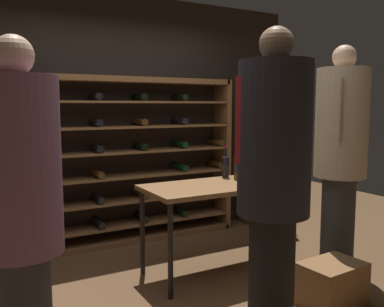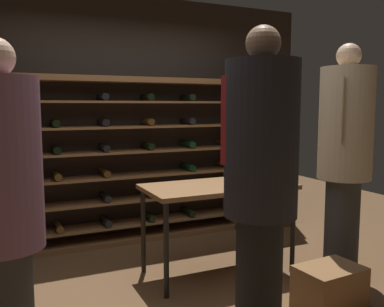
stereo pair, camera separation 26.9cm
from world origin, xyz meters
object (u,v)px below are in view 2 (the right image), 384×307
person_bystander_red_print (261,176)px  wine_bottle_amber_reserve (241,166)px  wine_rack (126,162)px  person_guest_plum_blouse (2,204)px  person_guest_blue_shirt (345,151)px  tasting_table (218,193)px  wine_glass_stemmed_left (253,176)px  wine_crate (329,288)px  wine_bottle_gold_foil (229,167)px  display_cabinet (273,156)px

person_bystander_red_print → wine_bottle_amber_reserve: person_bystander_red_print is taller
wine_rack → person_guest_plum_blouse: (-1.27, -2.21, 0.13)m
person_bystander_red_print → person_guest_blue_shirt: 1.45m
tasting_table → wine_glass_stemmed_left: size_ratio=9.52×
wine_crate → wine_bottle_amber_reserve: size_ratio=1.25×
wine_crate → wine_glass_stemmed_left: size_ratio=3.40×
wine_crate → person_bystander_red_print: bearing=-165.3°
wine_rack → wine_glass_stemmed_left: size_ratio=19.59×
person_guest_blue_shirt → wine_bottle_gold_foil: size_ratio=6.47×
person_bystander_red_print → person_guest_blue_shirt: size_ratio=0.97×
tasting_table → person_guest_blue_shirt: person_guest_blue_shirt is taller
person_guest_blue_shirt → display_cabinet: bearing=22.9°
display_cabinet → wine_bottle_amber_reserve: (-1.06, -0.96, 0.06)m
tasting_table → wine_bottle_amber_reserve: wine_bottle_amber_reserve is taller
wine_glass_stemmed_left → wine_rack: bearing=115.6°
wine_bottle_amber_reserve → wine_glass_stemmed_left: (-0.11, -0.37, -0.03)m
wine_rack → wine_crate: wine_rack is taller
person_bystander_red_print → wine_crate: size_ratio=4.16×
person_bystander_red_print → tasting_table: bearing=-34.0°
wine_bottle_amber_reserve → wine_bottle_gold_foil: bearing=110.7°
person_bystander_red_print → wine_crate: bearing=-92.6°
wine_rack → wine_crate: bearing=-67.2°
wine_rack → display_cabinet: wine_rack is taller
person_guest_blue_shirt → wine_rack: bearing=76.6°
person_bystander_red_print → display_cabinet: person_bystander_red_print is taller
person_bystander_red_print → wine_crate: person_bystander_red_print is taller
display_cabinet → wine_glass_stemmed_left: size_ratio=12.72×
wine_rack → person_guest_blue_shirt: (1.45, -1.78, 0.23)m
person_guest_plum_blouse → wine_bottle_gold_foil: size_ratio=5.87×
tasting_table → person_bystander_red_print: person_bystander_red_print is taller
wine_rack → person_guest_plum_blouse: 2.55m
person_guest_plum_blouse → wine_bottle_amber_reserve: 2.36m
wine_bottle_gold_foil → person_guest_blue_shirt: bearing=-49.4°
wine_rack → person_bystander_red_print: 2.42m
tasting_table → display_cabinet: display_cabinet is taller
person_bystander_red_print → wine_bottle_gold_foil: size_ratio=6.28×
person_bystander_red_print → person_guest_blue_shirt: (1.30, 0.63, 0.03)m
tasting_table → display_cabinet: 1.75m
wine_crate → tasting_table: bearing=113.3°
wine_crate → wine_glass_stemmed_left: (-0.22, 0.73, 0.76)m
tasting_table → wine_bottle_amber_reserve: 0.39m
wine_bottle_amber_reserve → wine_bottle_gold_foil: size_ratio=1.21×
person_guest_plum_blouse → person_guest_blue_shirt: person_guest_blue_shirt is taller
person_guest_blue_shirt → wine_glass_stemmed_left: bearing=105.3°
wine_rack → wine_bottle_gold_foil: (0.76, -0.97, 0.03)m
person_guest_blue_shirt → wine_bottle_gold_foil: 1.08m
wine_crate → wine_rack: bearing=112.8°
person_guest_plum_blouse → wine_crate: size_ratio=3.88×
display_cabinet → wine_rack: bearing=175.5°
person_guest_blue_shirt → wine_bottle_amber_reserve: bearing=81.1°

